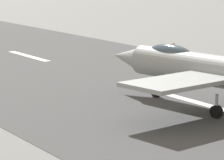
% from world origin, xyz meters
% --- Properties ---
extents(ground_plane, '(400.00, 400.00, 0.00)m').
position_xyz_m(ground_plane, '(0.00, 0.00, 0.00)').
color(ground_plane, slate).
extents(runway_strip, '(240.00, 26.00, 0.02)m').
position_xyz_m(runway_strip, '(-0.02, 0.00, 0.01)').
color(runway_strip, '#444547').
rests_on(runway_strip, ground).
extents(fighter_jet, '(16.85, 14.27, 5.63)m').
position_xyz_m(fighter_jet, '(-0.74, 0.47, 2.44)').
color(fighter_jet, '#929799').
rests_on(fighter_jet, ground).
extents(crew_person, '(0.69, 0.36, 1.69)m').
position_xyz_m(crew_person, '(16.04, -9.73, 0.85)').
color(crew_person, '#1E2338').
rests_on(crew_person, ground).
extents(marker_cone_far, '(0.44, 0.44, 0.55)m').
position_xyz_m(marker_cone_far, '(18.73, -11.91, 0.28)').
color(marker_cone_far, orange).
rests_on(marker_cone_far, ground).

